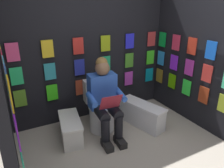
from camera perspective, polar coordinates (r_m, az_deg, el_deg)
name	(u,v)px	position (r m, az deg, el deg)	size (l,w,h in m)	color
display_wall_back	(90,49)	(3.65, -5.68, 9.24)	(2.82, 0.14, 2.38)	black
display_wall_left	(195,51)	(3.72, 21.00, 8.18)	(0.14, 1.74, 2.38)	black
toilet	(100,109)	(3.46, -3.20, -6.58)	(0.42, 0.57, 0.77)	white
person_reading	(105,99)	(3.15, -1.85, -3.92)	(0.55, 0.71, 1.19)	blue
comic_longbox_near	(71,129)	(3.31, -10.86, -11.46)	(0.40, 0.71, 0.33)	white
comic_longbox_far	(142,114)	(3.61, 7.81, -7.88)	(0.46, 0.85, 0.39)	silver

